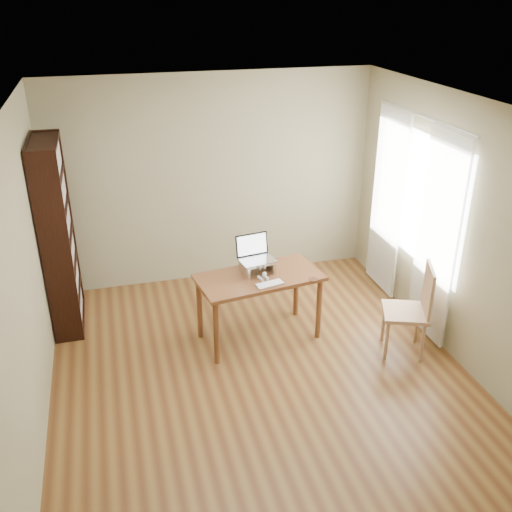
{
  "coord_description": "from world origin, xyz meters",
  "views": [
    {
      "loc": [
        -1.24,
        -4.39,
        3.49
      ],
      "look_at": [
        0.12,
        0.65,
        0.99
      ],
      "focal_mm": 40.0,
      "sensor_mm": 36.0,
      "label": 1
    }
  ],
  "objects": [
    {
      "name": "coaster",
      "position": [
        0.67,
        0.45,
        0.75
      ],
      "size": [
        0.1,
        0.1,
        0.01
      ],
      "primitive_type": "cylinder",
      "color": "brown",
      "rests_on": "desk"
    },
    {
      "name": "cat",
      "position": [
        0.14,
        0.78,
        0.82
      ],
      "size": [
        0.25,
        0.48,
        0.15
      ],
      "rotation": [
        0.0,
        0.0,
        0.27
      ],
      "color": "#464137",
      "rests_on": "desk"
    },
    {
      "name": "chair",
      "position": [
        1.6,
        0.03,
        0.54
      ],
      "size": [
        0.57,
        0.57,
        0.99
      ],
      "rotation": [
        0.0,
        0.0,
        -0.38
      ],
      "color": "tan",
      "rests_on": "ground"
    },
    {
      "name": "laptop_stand",
      "position": [
        0.16,
        0.75,
        0.83
      ],
      "size": [
        0.32,
        0.25,
        0.13
      ],
      "rotation": [
        0.0,
        0.0,
        0.15
      ],
      "color": "silver",
      "rests_on": "desk"
    },
    {
      "name": "laptop",
      "position": [
        0.16,
        0.81,
        0.95
      ],
      "size": [
        0.39,
        0.35,
        0.25
      ],
      "rotation": [
        0.0,
        0.0,
        0.15
      ],
      "color": "silver",
      "rests_on": "laptop_stand"
    },
    {
      "name": "curtains",
      "position": [
        1.92,
        0.8,
        1.17
      ],
      "size": [
        0.03,
        1.9,
        2.25
      ],
      "color": "white",
      "rests_on": "ground"
    },
    {
      "name": "desk",
      "position": [
        0.16,
        0.67,
        0.64
      ],
      "size": [
        1.37,
        0.83,
        0.75
      ],
      "rotation": [
        0.0,
        0.0,
        0.15
      ],
      "color": "brown",
      "rests_on": "ground"
    },
    {
      "name": "keyboard",
      "position": [
        0.21,
        0.45,
        0.76
      ],
      "size": [
        0.31,
        0.18,
        0.02
      ],
      "rotation": [
        0.0,
        0.0,
        0.2
      ],
      "color": "silver",
      "rests_on": "desk"
    },
    {
      "name": "bookshelf",
      "position": [
        -1.83,
        1.55,
        1.05
      ],
      "size": [
        0.3,
        0.9,
        2.1
      ],
      "color": "black",
      "rests_on": "ground"
    },
    {
      "name": "room",
      "position": [
        0.03,
        0.01,
        1.3
      ],
      "size": [
        4.04,
        4.54,
        2.64
      ],
      "color": "#5B3317",
      "rests_on": "ground"
    }
  ]
}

